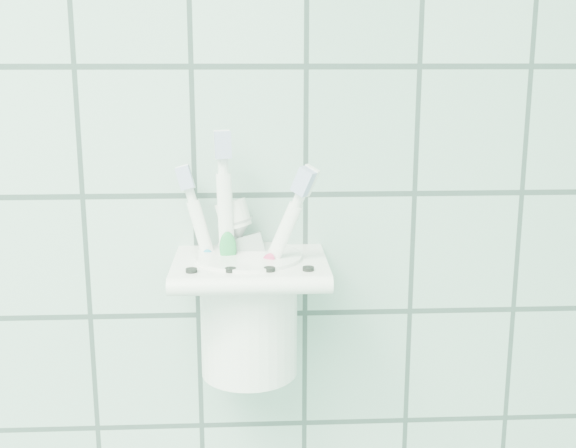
# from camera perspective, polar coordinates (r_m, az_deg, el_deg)

# --- Properties ---
(holder_bracket) EXTENTS (0.13, 0.11, 0.04)m
(holder_bracket) POSITION_cam_1_polar(r_m,az_deg,el_deg) (0.62, -3.00, -3.60)
(holder_bracket) COLOR white
(holder_bracket) RESTS_ON wall_back
(cup) EXTENTS (0.09, 0.09, 0.11)m
(cup) POSITION_cam_1_polar(r_m,az_deg,el_deg) (0.64, -3.11, -6.79)
(cup) COLOR white
(cup) RESTS_ON holder_bracket
(toothbrush_pink) EXTENTS (0.05, 0.03, 0.18)m
(toothbrush_pink) POSITION_cam_1_polar(r_m,az_deg,el_deg) (0.63, -3.98, -3.09)
(toothbrush_pink) COLOR white
(toothbrush_pink) RESTS_ON cup
(toothbrush_blue) EXTENTS (0.02, 0.02, 0.21)m
(toothbrush_blue) POSITION_cam_1_polar(r_m,az_deg,el_deg) (0.62, -4.55, -2.11)
(toothbrush_blue) COLOR white
(toothbrush_blue) RESTS_ON cup
(toothbrush_orange) EXTENTS (0.07, 0.05, 0.19)m
(toothbrush_orange) POSITION_cam_1_polar(r_m,az_deg,el_deg) (0.64, -4.78, -2.23)
(toothbrush_orange) COLOR white
(toothbrush_orange) RESTS_ON cup
(toothpaste_tube) EXTENTS (0.07, 0.03, 0.16)m
(toothpaste_tube) POSITION_cam_1_polar(r_m,az_deg,el_deg) (0.63, -1.28, -3.64)
(toothpaste_tube) COLOR silver
(toothpaste_tube) RESTS_ON cup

